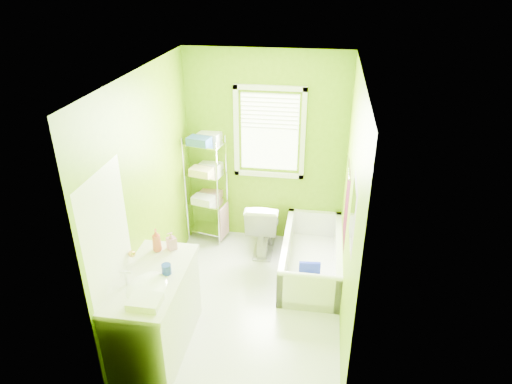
% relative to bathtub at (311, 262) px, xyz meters
% --- Properties ---
extents(ground, '(2.90, 2.90, 0.00)m').
position_rel_bathtub_xyz_m(ground, '(-0.69, -0.65, -0.16)').
color(ground, silver).
rests_on(ground, ground).
extents(room_envelope, '(2.14, 2.94, 2.62)m').
position_rel_bathtub_xyz_m(room_envelope, '(-0.69, -0.65, 1.39)').
color(room_envelope, '#659307').
rests_on(room_envelope, ground).
extents(window, '(0.92, 0.05, 1.22)m').
position_rel_bathtub_xyz_m(window, '(-0.64, 0.77, 1.46)').
color(window, white).
rests_on(window, ground).
extents(door, '(0.09, 0.80, 2.00)m').
position_rel_bathtub_xyz_m(door, '(-1.73, -1.65, 0.84)').
color(door, white).
rests_on(door, ground).
extents(right_wall_decor, '(0.04, 1.48, 1.17)m').
position_rel_bathtub_xyz_m(right_wall_decor, '(0.34, -0.67, 1.16)').
color(right_wall_decor, '#420716').
rests_on(right_wall_decor, ground).
extents(bathtub, '(0.71, 1.53, 0.49)m').
position_rel_bathtub_xyz_m(bathtub, '(0.00, 0.00, 0.00)').
color(bathtub, white).
rests_on(bathtub, ground).
extents(toilet, '(0.45, 0.76, 0.76)m').
position_rel_bathtub_xyz_m(toilet, '(-0.67, 0.44, 0.22)').
color(toilet, white).
rests_on(toilet, ground).
extents(vanity, '(0.60, 1.18, 1.13)m').
position_rel_bathtub_xyz_m(vanity, '(-1.46, -1.49, 0.31)').
color(vanity, silver).
rests_on(vanity, ground).
extents(wire_shelf_unit, '(0.56, 0.45, 1.53)m').
position_rel_bathtub_xyz_m(wire_shelf_unit, '(-1.46, 0.63, 0.77)').
color(wire_shelf_unit, silver).
rests_on(wire_shelf_unit, ground).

